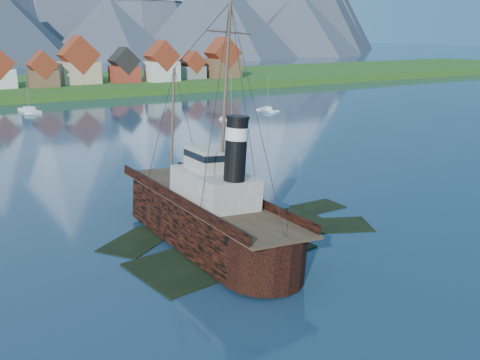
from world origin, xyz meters
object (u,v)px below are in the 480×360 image
sailboat_d (231,121)px  sailboat_e (30,111)px  sailboat_f (268,110)px  tugboat_wreck (197,210)px

sailboat_d → sailboat_e: (-39.57, 43.08, -0.00)m
sailboat_f → sailboat_e: bearing=166.8°
tugboat_wreck → sailboat_d: size_ratio=2.70×
tugboat_wreck → sailboat_f: size_ratio=3.16×
sailboat_d → sailboat_f: bearing=35.9°
tugboat_wreck → sailboat_e: bearing=87.5°
tugboat_wreck → sailboat_e: size_ratio=2.60×
sailboat_d → sailboat_f: sailboat_d is taller
sailboat_d → sailboat_e: 58.50m
tugboat_wreck → sailboat_f: (60.37, 74.90, -2.99)m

